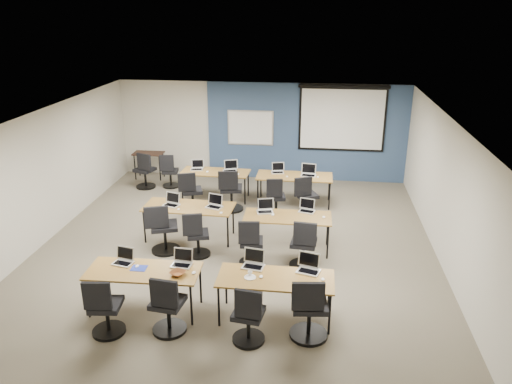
# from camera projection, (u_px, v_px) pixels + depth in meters

# --- Properties ---
(floor) EXTENTS (8.00, 9.00, 0.02)m
(floor) POSITION_uv_depth(u_px,v_px,m) (236.00, 247.00, 10.22)
(floor) COLOR #6B6354
(floor) RESTS_ON ground
(ceiling) EXTENTS (8.00, 9.00, 0.02)m
(ceiling) POSITION_uv_depth(u_px,v_px,m) (234.00, 117.00, 9.27)
(ceiling) COLOR white
(ceiling) RESTS_ON ground
(wall_back) EXTENTS (8.00, 0.04, 2.70)m
(wall_back) POSITION_uv_depth(u_px,v_px,m) (261.00, 131.00, 13.92)
(wall_back) COLOR beige
(wall_back) RESTS_ON ground
(wall_front) EXTENTS (8.00, 0.04, 2.70)m
(wall_front) POSITION_uv_depth(u_px,v_px,m) (171.00, 322.00, 5.57)
(wall_front) COLOR beige
(wall_front) RESTS_ON ground
(wall_left) EXTENTS (0.04, 9.00, 2.70)m
(wall_left) POSITION_uv_depth(u_px,v_px,m) (43.00, 177.00, 10.21)
(wall_left) COLOR beige
(wall_left) RESTS_ON ground
(wall_right) EXTENTS (0.04, 9.00, 2.70)m
(wall_right) POSITION_uv_depth(u_px,v_px,m) (447.00, 195.00, 9.29)
(wall_right) COLOR beige
(wall_right) RESTS_ON ground
(blue_accent_panel) EXTENTS (5.50, 0.04, 2.70)m
(blue_accent_panel) POSITION_uv_depth(u_px,v_px,m) (306.00, 133.00, 13.75)
(blue_accent_panel) COLOR #3D5977
(blue_accent_panel) RESTS_ON wall_back
(whiteboard) EXTENTS (1.28, 0.03, 0.98)m
(whiteboard) POSITION_uv_depth(u_px,v_px,m) (250.00, 128.00, 13.86)
(whiteboard) COLOR silver
(whiteboard) RESTS_ON wall_back
(projector_screen) EXTENTS (2.40, 0.10, 1.82)m
(projector_screen) POSITION_uv_depth(u_px,v_px,m) (342.00, 115.00, 13.39)
(projector_screen) COLOR black
(projector_screen) RESTS_ON wall_back
(training_table_front_left) EXTENTS (1.79, 0.75, 0.73)m
(training_table_front_left) POSITION_uv_depth(u_px,v_px,m) (144.00, 273.00, 7.90)
(training_table_front_left) COLOR brown
(training_table_front_left) RESTS_ON floor
(training_table_front_right) EXTENTS (1.80, 0.75, 0.73)m
(training_table_front_right) POSITION_uv_depth(u_px,v_px,m) (276.00, 280.00, 7.69)
(training_table_front_right) COLOR #A06430
(training_table_front_right) RESTS_ON floor
(training_table_mid_left) EXTENTS (1.87, 0.78, 0.73)m
(training_table_mid_left) POSITION_uv_depth(u_px,v_px,m) (189.00, 208.00, 10.40)
(training_table_mid_left) COLOR olive
(training_table_mid_left) RESTS_ON floor
(training_table_mid_right) EXTENTS (1.74, 0.72, 0.73)m
(training_table_mid_right) POSITION_uv_depth(u_px,v_px,m) (287.00, 218.00, 9.91)
(training_table_mid_right) COLOR olive
(training_table_mid_right) RESTS_ON floor
(training_table_back_left) EXTENTS (1.71, 0.71, 0.73)m
(training_table_back_left) POSITION_uv_depth(u_px,v_px,m) (215.00, 173.00, 12.55)
(training_table_back_left) COLOR olive
(training_table_back_left) RESTS_ON floor
(training_table_back_right) EXTENTS (1.85, 0.77, 0.73)m
(training_table_back_right) POSITION_uv_depth(u_px,v_px,m) (294.00, 177.00, 12.24)
(training_table_back_right) COLOR brown
(training_table_back_right) RESTS_ON floor
(laptop_0) EXTENTS (0.31, 0.27, 0.24)m
(laptop_0) POSITION_uv_depth(u_px,v_px,m) (124.00, 259.00, 8.10)
(laptop_0) COLOR #B1B1B8
(laptop_0) RESTS_ON training_table_front_left
(mouse_0) EXTENTS (0.08, 0.10, 0.03)m
(mouse_0) POSITION_uv_depth(u_px,v_px,m) (137.00, 266.00, 7.98)
(mouse_0) COLOR white
(mouse_0) RESTS_ON training_table_front_left
(task_chair_0) EXTENTS (0.50, 0.50, 0.98)m
(task_chair_0) POSITION_uv_depth(u_px,v_px,m) (105.00, 311.00, 7.39)
(task_chair_0) COLOR black
(task_chair_0) RESTS_ON floor
(laptop_1) EXTENTS (0.32, 0.27, 0.24)m
(laptop_1) POSITION_uv_depth(u_px,v_px,m) (182.00, 261.00, 8.04)
(laptop_1) COLOR silver
(laptop_1) RESTS_ON training_table_front_left
(mouse_1) EXTENTS (0.09, 0.11, 0.03)m
(mouse_1) POSITION_uv_depth(u_px,v_px,m) (194.00, 273.00, 7.79)
(mouse_1) COLOR white
(mouse_1) RESTS_ON training_table_front_left
(task_chair_1) EXTENTS (0.52, 0.52, 1.00)m
(task_chair_1) POSITION_uv_depth(u_px,v_px,m) (168.00, 309.00, 7.43)
(task_chair_1) COLOR black
(task_chair_1) RESTS_ON floor
(laptop_2) EXTENTS (0.34, 0.29, 0.26)m
(laptop_2) POSITION_uv_depth(u_px,v_px,m) (254.00, 262.00, 8.00)
(laptop_2) COLOR #B5B5B5
(laptop_2) RESTS_ON training_table_front_right
(mouse_2) EXTENTS (0.06, 0.09, 0.03)m
(mouse_2) POSITION_uv_depth(u_px,v_px,m) (261.00, 277.00, 7.68)
(mouse_2) COLOR white
(mouse_2) RESTS_ON training_table_front_right
(task_chair_2) EXTENTS (0.49, 0.49, 0.97)m
(task_chair_2) POSITION_uv_depth(u_px,v_px,m) (248.00, 320.00, 7.21)
(task_chair_2) COLOR black
(task_chair_2) RESTS_ON floor
(laptop_3) EXTENTS (0.35, 0.30, 0.26)m
(laptop_3) POSITION_uv_depth(u_px,v_px,m) (309.00, 267.00, 7.86)
(laptop_3) COLOR #B3B3B5
(laptop_3) RESTS_ON training_table_front_right
(mouse_3) EXTENTS (0.07, 0.10, 0.03)m
(mouse_3) POSITION_uv_depth(u_px,v_px,m) (323.00, 279.00, 7.61)
(mouse_3) COLOR white
(mouse_3) RESTS_ON training_table_front_right
(task_chair_3) EXTENTS (0.58, 0.58, 1.05)m
(task_chair_3) POSITION_uv_depth(u_px,v_px,m) (309.00, 313.00, 7.30)
(task_chair_3) COLOR black
(task_chair_3) RESTS_ON floor
(laptop_4) EXTENTS (0.32, 0.27, 0.25)m
(laptop_4) POSITION_uv_depth(u_px,v_px,m) (172.00, 202.00, 10.43)
(laptop_4) COLOR silver
(laptop_4) RESTS_ON training_table_mid_left
(mouse_4) EXTENTS (0.06, 0.09, 0.03)m
(mouse_4) POSITION_uv_depth(u_px,v_px,m) (179.00, 209.00, 10.20)
(mouse_4) COLOR white
(mouse_4) RESTS_ON training_table_mid_left
(task_chair_4) EXTENTS (0.59, 0.58, 1.05)m
(task_chair_4) POSITION_uv_depth(u_px,v_px,m) (163.00, 232.00, 9.88)
(task_chair_4) COLOR black
(task_chair_4) RESTS_ON floor
(laptop_5) EXTENTS (0.33, 0.28, 0.25)m
(laptop_5) POSITION_uv_depth(u_px,v_px,m) (215.00, 204.00, 10.34)
(laptop_5) COLOR silver
(laptop_5) RESTS_ON training_table_mid_left
(mouse_5) EXTENTS (0.08, 0.10, 0.03)m
(mouse_5) POSITION_uv_depth(u_px,v_px,m) (221.00, 213.00, 10.02)
(mouse_5) COLOR white
(mouse_5) RESTS_ON training_table_mid_left
(task_chair_5) EXTENTS (0.48, 0.47, 0.96)m
(task_chair_5) POSITION_uv_depth(u_px,v_px,m) (197.00, 238.00, 9.73)
(task_chair_5) COLOR black
(task_chair_5) RESTS_ON floor
(laptop_6) EXTENTS (0.33, 0.28, 0.25)m
(laptop_6) POSITION_uv_depth(u_px,v_px,m) (265.00, 209.00, 10.10)
(laptop_6) COLOR #BCBCC0
(laptop_6) RESTS_ON training_table_mid_right
(mouse_6) EXTENTS (0.09, 0.12, 0.04)m
(mouse_6) POSITION_uv_depth(u_px,v_px,m) (273.00, 215.00, 9.94)
(mouse_6) COLOR white
(mouse_6) RESTS_ON training_table_mid_right
(task_chair_6) EXTENTS (0.48, 0.48, 0.97)m
(task_chair_6) POSITION_uv_depth(u_px,v_px,m) (251.00, 246.00, 9.39)
(task_chair_6) COLOR black
(task_chair_6) RESTS_ON floor
(laptop_7) EXTENTS (0.31, 0.27, 0.24)m
(laptop_7) POSITION_uv_depth(u_px,v_px,m) (307.00, 208.00, 10.13)
(laptop_7) COLOR #A09FAA
(laptop_7) RESTS_ON training_table_mid_right
(mouse_7) EXTENTS (0.07, 0.10, 0.03)m
(mouse_7) POSITION_uv_depth(u_px,v_px,m) (324.00, 217.00, 9.82)
(mouse_7) COLOR white
(mouse_7) RESTS_ON training_table_mid_right
(task_chair_7) EXTENTS (0.52, 0.52, 1.00)m
(task_chair_7) POSITION_uv_depth(u_px,v_px,m) (304.00, 248.00, 9.29)
(task_chair_7) COLOR black
(task_chair_7) RESTS_ON floor
(laptop_8) EXTENTS (0.31, 0.27, 0.24)m
(laptop_8) POSITION_uv_depth(u_px,v_px,m) (197.00, 167.00, 12.68)
(laptop_8) COLOR #A1A2AA
(laptop_8) RESTS_ON training_table_back_left
(mouse_8) EXTENTS (0.09, 0.12, 0.04)m
(mouse_8) POSITION_uv_depth(u_px,v_px,m) (207.00, 172.00, 12.48)
(mouse_8) COLOR white
(mouse_8) RESTS_ON training_table_back_left
(task_chair_8) EXTENTS (0.53, 0.52, 1.00)m
(task_chair_8) POSITION_uv_depth(u_px,v_px,m) (191.00, 195.00, 11.90)
(task_chair_8) COLOR black
(task_chair_8) RESTS_ON floor
(laptop_9) EXTENTS (0.35, 0.29, 0.26)m
(laptop_9) POSITION_uv_depth(u_px,v_px,m) (230.00, 168.00, 12.57)
(laptop_9) COLOR #A3A3B0
(laptop_9) RESTS_ON training_table_back_left
(mouse_9) EXTENTS (0.07, 0.10, 0.04)m
(mouse_9) POSITION_uv_depth(u_px,v_px,m) (238.00, 174.00, 12.30)
(mouse_9) COLOR white
(mouse_9) RESTS_ON training_table_back_left
(task_chair_9) EXTENTS (0.57, 0.57, 1.05)m
(task_chair_9) POSITION_uv_depth(u_px,v_px,m) (231.00, 194.00, 11.90)
(task_chair_9) COLOR black
(task_chair_9) RESTS_ON floor
(laptop_10) EXTENTS (0.31, 0.26, 0.24)m
(laptop_10) POSITION_uv_depth(u_px,v_px,m) (278.00, 170.00, 12.45)
(laptop_10) COLOR silver
(laptop_10) RESTS_ON training_table_back_right
(mouse_10) EXTENTS (0.08, 0.10, 0.03)m
(mouse_10) POSITION_uv_depth(u_px,v_px,m) (287.00, 176.00, 12.14)
(mouse_10) COLOR white
(mouse_10) RESTS_ON training_table_back_right
(task_chair_10) EXTENTS (0.46, 0.46, 0.95)m
(task_chair_10) POSITION_uv_depth(u_px,v_px,m) (276.00, 200.00, 11.65)
(task_chair_10) COLOR black
(task_chair_10) RESTS_ON floor
(laptop_11) EXTENTS (0.36, 0.31, 0.27)m
(laptop_11) POSITION_uv_depth(u_px,v_px,m) (309.00, 173.00, 12.24)
(laptop_11) COLOR #A0A0AC
(laptop_11) RESTS_ON training_table_back_right
(mouse_11) EXTENTS (0.08, 0.11, 0.03)m
(mouse_11) POSITION_uv_depth(u_px,v_px,m) (318.00, 177.00, 12.09)
(mouse_11) COLOR white
(mouse_11) RESTS_ON training_table_back_right
(task_chair_11) EXTENTS (0.55, 0.52, 1.00)m
(task_chair_11) POSITION_uv_depth(u_px,v_px,m) (306.00, 199.00, 11.62)
(task_chair_11) COLOR black
(task_chair_11) RESTS_ON floor
(blue_mousepad) EXTENTS (0.25, 0.21, 0.01)m
(blue_mousepad) POSITION_uv_depth(u_px,v_px,m) (139.00, 268.00, 7.94)
(blue_mousepad) COLOR navy
(blue_mousepad) RESTS_ON training_table_front_left
(snack_bowl) EXTENTS (0.33, 0.33, 0.06)m
(snack_bowl) POSITION_uv_depth(u_px,v_px,m) (178.00, 273.00, 7.74)
(snack_bowl) COLOR olive
(snack_bowl) RESTS_ON training_table_front_left
(snack_plate) EXTENTS (0.22, 0.22, 0.01)m
(snack_plate) POSITION_uv_depth(u_px,v_px,m) (250.00, 277.00, 7.67)
(snack_plate) COLOR white
(snack_plate) RESTS_ON training_table_front_right
(coffee_cup) EXTENTS (0.07, 0.07, 0.05)m
(coffee_cup) POSITION_uv_depth(u_px,v_px,m) (250.00, 274.00, 7.71)
(coffee_cup) COLOR silver
(coffee_cup) RESTS_ON snack_plate
(utility_table) EXTENTS (0.84, 0.47, 0.75)m
(utility_table) POSITION_uv_depth(u_px,v_px,m) (149.00, 156.00, 14.08)
(utility_table) COLOR #371D14
(utility_table) RESTS_ON floor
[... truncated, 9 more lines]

